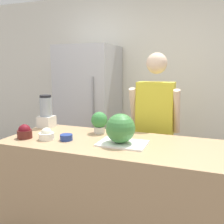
% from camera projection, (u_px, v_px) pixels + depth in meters
% --- Properties ---
extents(wall_back, '(8.00, 0.06, 2.60)m').
position_uv_depth(wall_back, '(152.00, 83.00, 3.66)').
color(wall_back, white).
rests_on(wall_back, ground_plane).
extents(counter_island, '(1.85, 0.78, 0.91)m').
position_uv_depth(counter_island, '(110.00, 190.00, 2.22)').
color(counter_island, tan).
rests_on(counter_island, ground_plane).
extents(refrigerator, '(0.77, 0.74, 1.83)m').
position_uv_depth(refrigerator, '(89.00, 110.00, 3.64)').
color(refrigerator, '#B7B7BC').
rests_on(refrigerator, ground_plane).
extents(person, '(0.53, 0.27, 1.68)m').
position_uv_depth(person, '(155.00, 129.00, 2.71)').
color(person, gray).
rests_on(person, ground_plane).
extents(cutting_board, '(0.40, 0.28, 0.01)m').
position_uv_depth(cutting_board, '(123.00, 143.00, 2.06)').
color(cutting_board, white).
rests_on(cutting_board, counter_island).
extents(watermelon, '(0.24, 0.24, 0.24)m').
position_uv_depth(watermelon, '(120.00, 128.00, 2.04)').
color(watermelon, '#3D7F3D').
rests_on(watermelon, cutting_board).
extents(bowl_cherries, '(0.13, 0.13, 0.13)m').
position_uv_depth(bowl_cherries, '(25.00, 132.00, 2.23)').
color(bowl_cherries, '#511E19').
rests_on(bowl_cherries, counter_island).
extents(bowl_cream, '(0.13, 0.13, 0.11)m').
position_uv_depth(bowl_cream, '(46.00, 135.00, 2.19)').
color(bowl_cream, white).
rests_on(bowl_cream, counter_island).
extents(bowl_small_blue, '(0.11, 0.11, 0.05)m').
position_uv_depth(bowl_small_blue, '(66.00, 137.00, 2.17)').
color(bowl_small_blue, navy).
rests_on(bowl_small_blue, counter_island).
extents(blender, '(0.15, 0.15, 0.34)m').
position_uv_depth(blender, '(46.00, 113.00, 2.63)').
color(blender, silver).
rests_on(blender, counter_island).
extents(potted_plant, '(0.16, 0.16, 0.21)m').
position_uv_depth(potted_plant, '(99.00, 122.00, 2.39)').
color(potted_plant, beige).
rests_on(potted_plant, counter_island).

